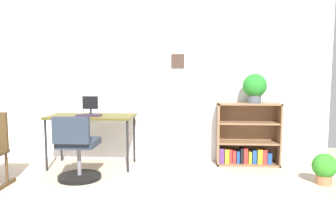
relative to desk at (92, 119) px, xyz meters
The scene contains 9 objects.
ground_plane 1.94m from the desk, 67.14° to the right, with size 6.24×6.24×0.00m, color tan.
wall_back 1.06m from the desk, 33.47° to the left, with size 5.20×0.12×2.57m.
desk is the anchor object (origin of this frame).
monitor 0.18m from the desk, 120.11° to the left, with size 0.21×0.17×0.26m.
keyboard 0.11m from the desk, 98.09° to the right, with size 0.34×0.13×0.02m, color #2A1A2E.
office_chair 0.71m from the desk, 89.37° to the right, with size 0.52×0.55×0.79m.
bookshelf_low 2.18m from the desk, ahead, with size 0.86×0.30×0.87m.
potted_plant_on_shelf 2.27m from the desk, ahead, with size 0.33×0.33×0.40m.
potted_plant_floor 2.99m from the desk, 11.27° to the right, with size 0.28×0.28×0.36m.
Camera 1 is at (0.66, -2.90, 1.29)m, focal length 36.95 mm.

